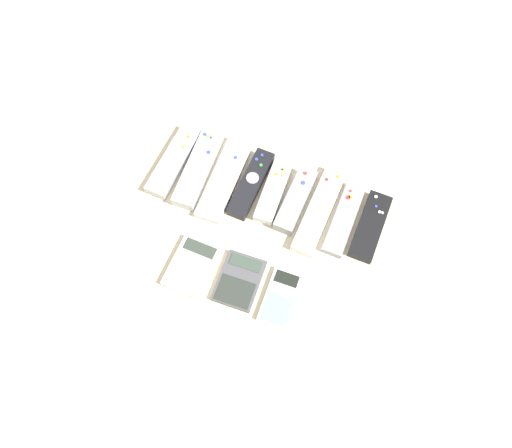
# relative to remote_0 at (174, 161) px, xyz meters

# --- Properties ---
(ground_plane) EXTENTS (3.00, 3.00, 0.00)m
(ground_plane) POSITION_rel_remote_0_xyz_m (0.23, -0.13, -0.01)
(ground_plane) COLOR beige
(remote_0) EXTENTS (0.06, 0.19, 0.02)m
(remote_0) POSITION_rel_remote_0_xyz_m (0.00, 0.00, 0.00)
(remote_0) COLOR #B7B7BC
(remote_0) RESTS_ON ground_plane
(remote_1) EXTENTS (0.06, 0.20, 0.03)m
(remote_1) POSITION_rel_remote_0_xyz_m (0.06, 0.00, 0.00)
(remote_1) COLOR #B7B7BC
(remote_1) RESTS_ON ground_plane
(remote_2) EXTENTS (0.06, 0.21, 0.02)m
(remote_2) POSITION_rel_remote_0_xyz_m (0.12, -0.00, -0.00)
(remote_2) COLOR silver
(remote_2) RESTS_ON ground_plane
(remote_3) EXTENTS (0.05, 0.17, 0.03)m
(remote_3) POSITION_rel_remote_0_xyz_m (0.18, 0.01, 0.00)
(remote_3) COLOR black
(remote_3) RESTS_ON ground_plane
(remote_4) EXTENTS (0.05, 0.16, 0.02)m
(remote_4) POSITION_rel_remote_0_xyz_m (0.24, 0.01, -0.00)
(remote_4) COLOR silver
(remote_4) RESTS_ON ground_plane
(remote_5) EXTENTS (0.05, 0.16, 0.03)m
(remote_5) POSITION_rel_remote_0_xyz_m (0.29, 0.00, 0.00)
(remote_5) COLOR gray
(remote_5) RESTS_ON ground_plane
(remote_6) EXTENTS (0.06, 0.22, 0.02)m
(remote_6) POSITION_rel_remote_0_xyz_m (0.35, 0.00, -0.00)
(remote_6) COLOR white
(remote_6) RESTS_ON ground_plane
(remote_7) EXTENTS (0.05, 0.18, 0.02)m
(remote_7) POSITION_rel_remote_0_xyz_m (0.40, 0.00, -0.00)
(remote_7) COLOR gray
(remote_7) RESTS_ON ground_plane
(remote_8) EXTENTS (0.06, 0.16, 0.02)m
(remote_8) POSITION_rel_remote_0_xyz_m (0.46, 0.00, -0.00)
(remote_8) COLOR black
(remote_8) RESTS_ON ground_plane
(calculator_0) EXTENTS (0.09, 0.12, 0.02)m
(calculator_0) POSITION_rel_remote_0_xyz_m (0.14, -0.21, -0.00)
(calculator_0) COLOR silver
(calculator_0) RESTS_ON ground_plane
(calculator_1) EXTENTS (0.09, 0.12, 0.01)m
(calculator_1) POSITION_rel_remote_0_xyz_m (0.24, -0.21, -0.00)
(calculator_1) COLOR #4C4C51
(calculator_1) RESTS_ON ground_plane
(calculator_2) EXTENTS (0.06, 0.12, 0.01)m
(calculator_2) POSITION_rel_remote_0_xyz_m (0.33, -0.21, -0.00)
(calculator_2) COLOR silver
(calculator_2) RESTS_ON ground_plane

